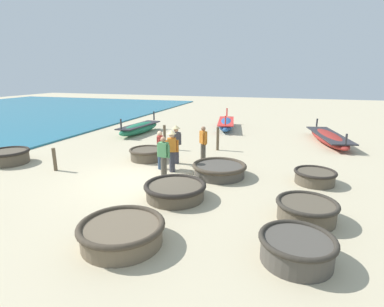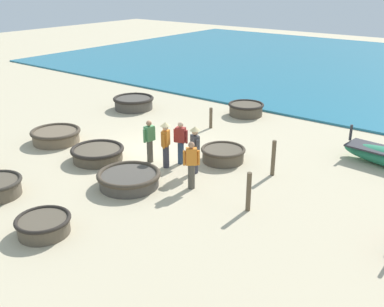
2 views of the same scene
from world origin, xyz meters
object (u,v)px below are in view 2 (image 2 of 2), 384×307
(coracle_upturned, at_px, (98,153))
(fisherman_standing_left, at_px, (191,164))
(coracle_front_left, at_px, (129,178))
(fisherman_standing_right, at_px, (150,140))
(coracle_weathered, at_px, (43,225))
(fisherman_with_hat, at_px, (195,147))
(coracle_tilted, at_px, (134,102))
(mooring_post_inland, at_px, (211,118))
(mooring_post_shoreline, at_px, (273,158))
(mooring_post_mid_beach, at_px, (249,192))
(fisherman_by_coracle, at_px, (166,142))
(coracle_beside_post, at_px, (246,109))
(coracle_nearest, at_px, (223,154))
(coracle_front_right, at_px, (56,135))
(fisherman_crouching, at_px, (181,142))

(coracle_upturned, height_order, fisherman_standing_left, fisherman_standing_left)
(coracle_front_left, xyz_separation_m, fisherman_standing_right, (-1.91, -0.84, 0.57))
(coracle_weathered, relative_size, fisherman_with_hat, 0.87)
(coracle_tilted, bearing_deg, mooring_post_inland, 88.88)
(coracle_tilted, xyz_separation_m, fisherman_standing_left, (5.38, 7.88, 0.50))
(fisherman_standing_left, height_order, mooring_post_shoreline, fisherman_standing_left)
(coracle_upturned, bearing_deg, mooring_post_mid_beach, 91.01)
(coracle_weathered, bearing_deg, mooring_post_inland, -170.60)
(coracle_tilted, height_order, fisherman_by_coracle, fisherman_by_coracle)
(coracle_upturned, distance_m, fisherman_standing_left, 4.18)
(coracle_beside_post, height_order, mooring_post_mid_beach, mooring_post_mid_beach)
(coracle_beside_post, bearing_deg, mooring_post_inland, -4.37)
(coracle_weathered, height_order, fisherman_by_coracle, fisherman_by_coracle)
(coracle_beside_post, height_order, mooring_post_inland, mooring_post_inland)
(fisherman_standing_left, relative_size, fisherman_with_hat, 0.94)
(coracle_nearest, relative_size, coracle_beside_post, 0.95)
(fisherman_with_hat, bearing_deg, coracle_weathered, -7.92)
(coracle_front_right, relative_size, coracle_front_left, 0.97)
(coracle_tilted, xyz_separation_m, mooring_post_inland, (0.10, 4.85, 0.13))
(coracle_tilted, distance_m, coracle_front_left, 8.98)
(coracle_nearest, bearing_deg, coracle_upturned, -53.34)
(coracle_upturned, distance_m, coracle_beside_post, 8.28)
(coracle_front_right, relative_size, fisherman_by_coracle, 1.19)
(fisherman_standing_left, height_order, mooring_post_mid_beach, fisherman_standing_left)
(coracle_nearest, distance_m, coracle_beside_post, 5.94)
(coracle_tilted, bearing_deg, coracle_weathered, 33.24)
(coracle_front_left, relative_size, coracle_weathered, 1.41)
(mooring_post_inland, relative_size, mooring_post_mid_beach, 0.78)
(coracle_tilted, height_order, fisherman_standing_right, fisherman_standing_right)
(coracle_front_right, xyz_separation_m, coracle_beside_post, (-7.94, 4.09, 0.03))
(coracle_nearest, bearing_deg, fisherman_crouching, -44.06)
(mooring_post_mid_beach, bearing_deg, coracle_tilted, -118.83)
(fisherman_crouching, bearing_deg, fisherman_with_hat, 68.86)
(fisherman_crouching, bearing_deg, coracle_tilted, -122.40)
(fisherman_standing_left, distance_m, fisherman_with_hat, 1.20)
(coracle_tilted, distance_m, fisherman_with_hat, 8.48)
(mooring_post_inland, bearing_deg, coracle_upturned, -11.33)
(coracle_weathered, distance_m, mooring_post_inland, 9.92)
(mooring_post_inland, bearing_deg, coracle_weathered, 9.40)
(coracle_upturned, xyz_separation_m, coracle_beside_post, (-8.18, 1.31, 0.05))
(coracle_front_right, xyz_separation_m, coracle_nearest, (-2.50, 6.45, -0.01))
(fisherman_standing_left, distance_m, mooring_post_inland, 6.10)
(fisherman_crouching, distance_m, mooring_post_mid_beach, 4.02)
(fisherman_standing_right, height_order, fisherman_by_coracle, fisherman_by_coracle)
(coracle_front_left, xyz_separation_m, coracle_upturned, (-0.85, -2.46, 0.00))
(fisherman_crouching, bearing_deg, fisherman_standing_left, 48.48)
(coracle_beside_post, bearing_deg, coracle_weathered, 6.52)
(coracle_nearest, bearing_deg, mooring_post_shoreline, 90.13)
(coracle_tilted, height_order, mooring_post_inland, mooring_post_inland)
(coracle_nearest, bearing_deg, fisherman_by_coracle, -36.83)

